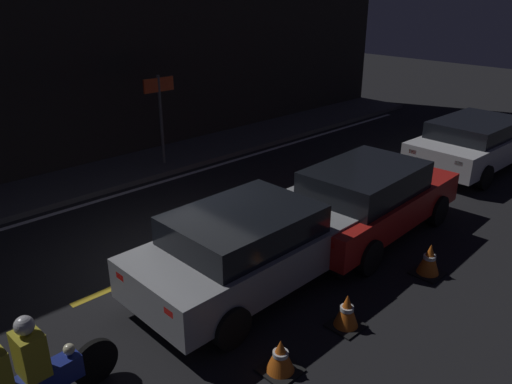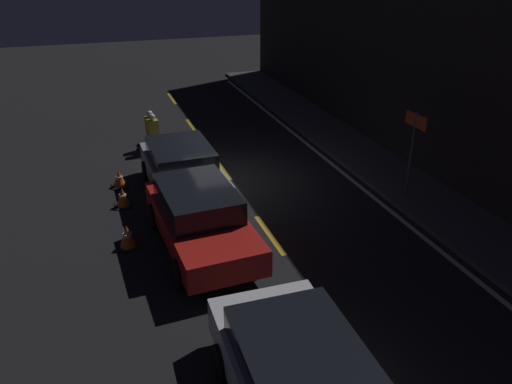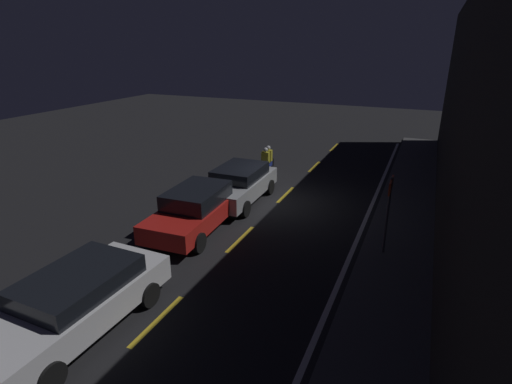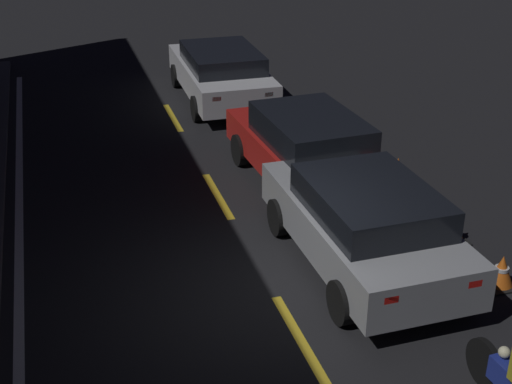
{
  "view_description": "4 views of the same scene",
  "coord_description": "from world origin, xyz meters",
  "px_view_note": "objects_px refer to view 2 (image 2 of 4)",
  "views": [
    {
      "loc": [
        -4.41,
        -6.76,
        4.66
      ],
      "look_at": [
        1.52,
        -0.53,
        1.1
      ],
      "focal_mm": 35.0,
      "sensor_mm": 36.0,
      "label": 1
    },
    {
      "loc": [
        13.54,
        -3.79,
        6.36
      ],
      "look_at": [
        3.08,
        -0.22,
        1.02
      ],
      "focal_mm": 35.0,
      "sensor_mm": 36.0,
      "label": 2
    },
    {
      "loc": [
        14.13,
        5.18,
        6.1
      ],
      "look_at": [
        2.14,
        -0.03,
        1.19
      ],
      "focal_mm": 28.0,
      "sensor_mm": 36.0,
      "label": 3
    },
    {
      "loc": [
        -8.15,
        2.74,
        5.81
      ],
      "look_at": [
        1.23,
        -0.07,
        1.11
      ],
      "focal_mm": 50.0,
      "sensor_mm": 36.0,
      "label": 4
    }
  ],
  "objects_px": {
    "traffic_cone_far": "(127,237)",
    "shop_sign": "(414,137)",
    "motorcycle": "(153,133)",
    "traffic_cone_near": "(119,179)",
    "traffic_cone_mid": "(123,197)",
    "hatchback_silver": "(183,169)",
    "taxi_red": "(200,217)"
  },
  "relations": [
    {
      "from": "traffic_cone_far",
      "to": "shop_sign",
      "type": "bearing_deg",
      "value": 91.37
    },
    {
      "from": "motorcycle",
      "to": "shop_sign",
      "type": "relative_size",
      "value": 0.94
    },
    {
      "from": "traffic_cone_near",
      "to": "traffic_cone_mid",
      "type": "distance_m",
      "value": 1.37
    },
    {
      "from": "traffic_cone_far",
      "to": "traffic_cone_near",
      "type": "bearing_deg",
      "value": 178.04
    },
    {
      "from": "shop_sign",
      "to": "motorcycle",
      "type": "bearing_deg",
      "value": -134.08
    },
    {
      "from": "motorcycle",
      "to": "shop_sign",
      "type": "height_order",
      "value": "shop_sign"
    },
    {
      "from": "traffic_cone_mid",
      "to": "traffic_cone_near",
      "type": "bearing_deg",
      "value": 179.02
    },
    {
      "from": "motorcycle",
      "to": "traffic_cone_near",
      "type": "xyz_separation_m",
      "value": [
        2.69,
        -1.42,
        -0.4
      ]
    },
    {
      "from": "hatchback_silver",
      "to": "traffic_cone_near",
      "type": "bearing_deg",
      "value": -123.29
    },
    {
      "from": "hatchback_silver",
      "to": "motorcycle",
      "type": "xyz_separation_m",
      "value": [
        -3.79,
        -0.31,
        -0.12
      ]
    },
    {
      "from": "motorcycle",
      "to": "traffic_cone_far",
      "type": "distance_m",
      "value": 6.48
    },
    {
      "from": "taxi_red",
      "to": "traffic_cone_mid",
      "type": "relative_size",
      "value": 7.98
    },
    {
      "from": "taxi_red",
      "to": "traffic_cone_mid",
      "type": "xyz_separation_m",
      "value": [
        -2.72,
        -1.57,
        -0.52
      ]
    },
    {
      "from": "hatchback_silver",
      "to": "traffic_cone_far",
      "type": "height_order",
      "value": "hatchback_silver"
    },
    {
      "from": "motorcycle",
      "to": "hatchback_silver",
      "type": "bearing_deg",
      "value": 1.44
    },
    {
      "from": "hatchback_silver",
      "to": "motorcycle",
      "type": "distance_m",
      "value": 3.8
    },
    {
      "from": "hatchback_silver",
      "to": "traffic_cone_far",
      "type": "bearing_deg",
      "value": -37.66
    },
    {
      "from": "shop_sign",
      "to": "traffic_cone_mid",
      "type": "bearing_deg",
      "value": -104.69
    },
    {
      "from": "traffic_cone_mid",
      "to": "shop_sign",
      "type": "relative_size",
      "value": 0.23
    },
    {
      "from": "hatchback_silver",
      "to": "shop_sign",
      "type": "relative_size",
      "value": 1.75
    },
    {
      "from": "motorcycle",
      "to": "shop_sign",
      "type": "bearing_deg",
      "value": 42.66
    },
    {
      "from": "taxi_red",
      "to": "traffic_cone_near",
      "type": "distance_m",
      "value": 4.4
    },
    {
      "from": "traffic_cone_near",
      "to": "traffic_cone_far",
      "type": "bearing_deg",
      "value": -1.96
    },
    {
      "from": "hatchback_silver",
      "to": "shop_sign",
      "type": "xyz_separation_m",
      "value": [
        2.3,
        5.98,
        1.05
      ]
    },
    {
      "from": "traffic_cone_near",
      "to": "traffic_cone_far",
      "type": "distance_m",
      "value": 3.59
    },
    {
      "from": "hatchback_silver",
      "to": "taxi_red",
      "type": "height_order",
      "value": "taxi_red"
    },
    {
      "from": "traffic_cone_near",
      "to": "traffic_cone_far",
      "type": "relative_size",
      "value": 0.85
    },
    {
      "from": "traffic_cone_near",
      "to": "shop_sign",
      "type": "bearing_deg",
      "value": 66.21
    },
    {
      "from": "hatchback_silver",
      "to": "traffic_cone_mid",
      "type": "xyz_separation_m",
      "value": [
        0.27,
        -1.76,
        -0.5
      ]
    },
    {
      "from": "motorcycle",
      "to": "traffic_cone_near",
      "type": "height_order",
      "value": "motorcycle"
    },
    {
      "from": "shop_sign",
      "to": "traffic_cone_far",
      "type": "bearing_deg",
      "value": -88.63
    },
    {
      "from": "hatchback_silver",
      "to": "traffic_cone_near",
      "type": "height_order",
      "value": "hatchback_silver"
    }
  ]
}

